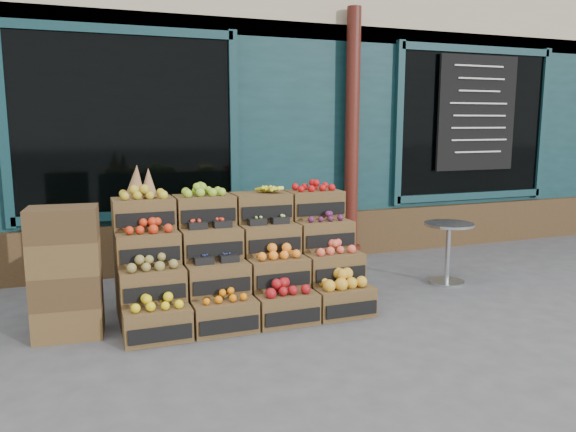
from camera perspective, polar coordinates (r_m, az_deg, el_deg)
name	(u,v)px	position (r m, az deg, el deg)	size (l,w,h in m)	color
ground	(335,317)	(5.29, 4.81, -10.18)	(60.00, 60.00, 0.00)	#4E4E51
shop_facade	(206,85)	(9.86, -8.28, 13.02)	(12.00, 6.24, 4.80)	#0F3034
crate_display	(240,266)	(5.35, -4.91, -5.08)	(2.25, 1.11, 1.41)	brown
spare_crates	(66,273)	(5.01, -21.64, -5.37)	(0.58, 0.43, 1.10)	brown
bistro_table	(448,246)	(6.47, 15.95, -2.94)	(0.54, 0.54, 0.68)	#B5B8BC
shopkeeper	(159,189)	(7.38, -13.01, 2.65)	(0.68, 0.44, 1.86)	#1E6A28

